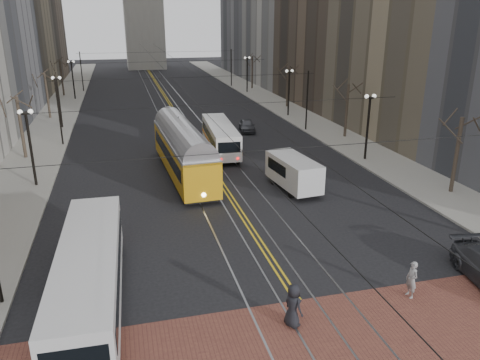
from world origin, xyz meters
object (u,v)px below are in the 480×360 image
streetcar (183,155)px  rear_bus (220,138)px  pedestrian_a (293,305)px  pedestrian_b (412,280)px  transit_bus (90,278)px  sedan_grey (247,125)px  cargo_van (293,174)px

streetcar → rear_bus: bearing=51.5°
pedestrian_a → pedestrian_b: size_ratio=1.09×
transit_bus → pedestrian_a: (8.06, -3.37, -0.50)m
sedan_grey → pedestrian_b: pedestrian_b is taller
streetcar → sedan_grey: bearing=53.5°
rear_bus → pedestrian_a: 26.73m
transit_bus → pedestrian_b: transit_bus is taller
cargo_van → pedestrian_a: size_ratio=2.85×
streetcar → pedestrian_b: 21.37m
transit_bus → sedan_grey: 34.22m
streetcar → cargo_van: 9.12m
sedan_grey → pedestrian_b: bearing=-83.0°
sedan_grey → streetcar: bearing=-114.5°
pedestrian_b → streetcar: bearing=-161.9°
pedestrian_a → pedestrian_b: (5.97, 0.66, -0.08)m
rear_bus → pedestrian_b: size_ratio=5.81×
transit_bus → cargo_van: transit_bus is taller
pedestrian_a → transit_bus: bearing=45.4°
rear_bus → sedan_grey: rear_bus is taller
transit_bus → cargo_van: size_ratio=2.15×
sedan_grey → pedestrian_a: 34.72m
cargo_van → pedestrian_b: 14.58m
sedan_grey → transit_bus: bearing=-107.4°
rear_bus → pedestrian_a: size_ratio=5.33×
cargo_van → transit_bus: bearing=-145.7°
streetcar → pedestrian_a: size_ratio=7.42×
sedan_grey → pedestrian_a: size_ratio=2.04×
cargo_van → pedestrian_b: (0.25, -14.58, -0.32)m
pedestrian_a → cargo_van: bearing=-42.5°
rear_bus → sedan_grey: 8.71m
rear_bus → cargo_van: rear_bus is taller
cargo_van → pedestrian_a: cargo_van is taller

